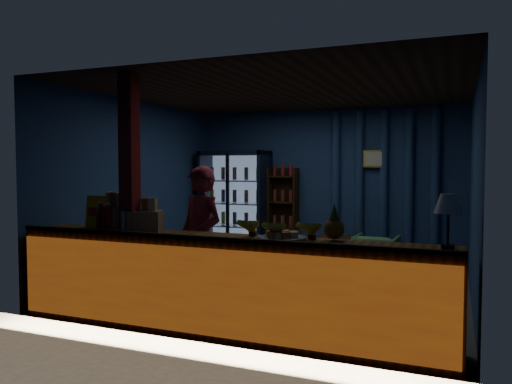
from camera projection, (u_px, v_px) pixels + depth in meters
ground at (284, 289)px, 6.63m from camera, size 4.60×4.60×0.00m
room_walls at (284, 171)px, 6.55m from camera, size 4.60×4.60×4.60m
counter at (221, 285)px, 4.84m from camera, size 4.40×0.57×0.99m
support_post at (130, 198)px, 5.19m from camera, size 0.16×0.16×2.60m
beverage_cooler at (236, 205)px, 8.94m from camera, size 1.20×0.62×1.90m
bottle_shelf at (284, 214)px, 8.76m from camera, size 0.50×0.28×1.60m
curtain_folds at (384, 186)px, 8.17m from camera, size 1.74×0.14×2.50m
framed_picture at (374, 159)px, 8.16m from camera, size 0.36×0.04×0.28m
shopkeeper at (201, 240)px, 5.53m from camera, size 0.69×0.57×1.63m
green_chair at (376, 254)px, 7.56m from camera, size 0.66×0.68×0.59m
side_table at (339, 253)px, 7.79m from camera, size 0.66×0.54×0.64m
yellow_sign at (106, 211)px, 5.56m from camera, size 0.45×0.22×0.35m
soda_bottles at (111, 220)px, 5.21m from camera, size 0.40×0.17×0.30m
snack_box_left at (118, 216)px, 5.37m from camera, size 0.48×0.44×0.40m
snack_box_centre at (146, 219)px, 5.24m from camera, size 0.40×0.37×0.35m
pastry_tray at (282, 237)px, 4.65m from camera, size 0.45×0.45×0.07m
banana_bunches at (279, 229)px, 4.69m from camera, size 0.86×0.32×0.19m
table_lamp at (448, 206)px, 4.08m from camera, size 0.23×0.23×0.46m
pineapple at (334, 226)px, 4.58m from camera, size 0.19×0.19×0.33m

